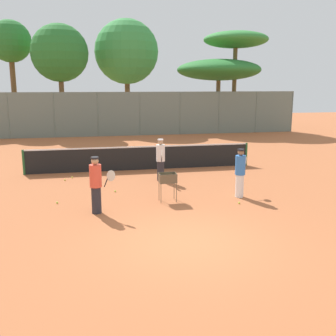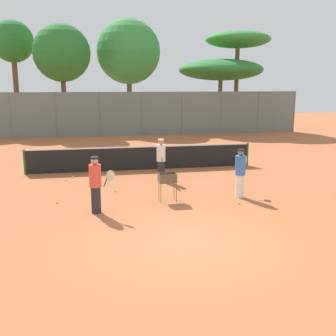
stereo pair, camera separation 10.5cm
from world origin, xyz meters
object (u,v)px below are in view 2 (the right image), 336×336
object	(u,v)px
player_white_outfit	(96,184)
player_yellow_shirt	(161,159)
player_red_cap	(240,172)
parked_car	(207,122)
tennis_net	(142,157)
ball_cart	(167,180)

from	to	relation	value
player_white_outfit	player_yellow_shirt	xyz separation A→B (m)	(2.59, 3.60, -0.02)
player_red_cap	parked_car	world-z (taller)	player_red_cap
tennis_net	player_yellow_shirt	size ratio (longest dim) A/B	6.06
tennis_net	ball_cart	distance (m)	5.00
tennis_net	player_white_outfit	distance (m)	6.15
player_white_outfit	ball_cart	world-z (taller)	player_white_outfit
player_white_outfit	parked_car	xyz separation A→B (m)	(9.59, 20.68, -0.22)
tennis_net	parked_car	bearing A→B (deg)	63.32
ball_cart	player_yellow_shirt	bearing A→B (deg)	84.05
player_red_cap	ball_cart	xyz separation A→B (m)	(-2.50, -0.01, -0.15)
player_red_cap	parked_car	xyz separation A→B (m)	(4.79, 19.89, -0.20)
player_white_outfit	ball_cart	size ratio (longest dim) A/B	1.81
player_white_outfit	parked_car	size ratio (longest dim) A/B	0.40
player_white_outfit	player_red_cap	bearing A→B (deg)	45.17
tennis_net	ball_cart	bearing A→B (deg)	-87.71
player_yellow_shirt	tennis_net	bearing A→B (deg)	-163.32
player_red_cap	parked_car	distance (m)	20.46
tennis_net	parked_car	distance (m)	16.69
tennis_net	parked_car	size ratio (longest dim) A/B	2.40
parked_car	ball_cart	bearing A→B (deg)	-110.13
player_white_outfit	player_yellow_shirt	bearing A→B (deg)	90.11
player_white_outfit	player_yellow_shirt	world-z (taller)	player_white_outfit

